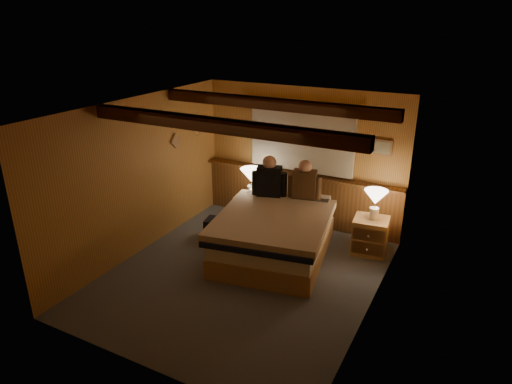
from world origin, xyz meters
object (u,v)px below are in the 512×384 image
Objects in this scene: nightstand_left at (250,209)px; duffel_bag at (221,228)px; nightstand_right at (370,236)px; lamp_left at (252,177)px; lamp_right at (376,199)px; person_right at (305,182)px; person_left at (269,179)px; bed at (275,234)px.

duffel_bag is at bearing -111.83° from nightstand_left.
nightstand_right is 1.01× the size of duffel_bag.
nightstand_right is 1.13× the size of lamp_left.
lamp_right reaches higher than nightstand_left.
nightstand_right is at bearing -14.87° from person_right.
person_left is 1.06× the size of person_right.
person_left reaches higher than person_right.
duffel_bag is (-0.17, -0.70, -0.10)m from nightstand_left.
nightstand_left is 0.62m from lamp_left.
person_right reaches higher than nightstand_right.
lamp_right is at bearing -13.61° from person_right.
person_left is (-1.68, -0.14, 0.70)m from nightstand_right.
person_right reaches higher than bed.
duffel_bag is (-0.21, -0.69, -0.72)m from lamp_left.
nightstand_left is at bearing 126.50° from bed.
person_left is 1.25× the size of duffel_bag.
nightstand_left is 0.90m from person_left.
lamp_right reaches higher than bed.
bed is 3.45× the size of person_right.
nightstand_left is 0.80× the size of person_right.
lamp_left is 1.02m from duffel_bag.
bed is 1.61m from lamp_right.
bed is 1.49m from nightstand_right.
nightstand_right is at bearing -12.87° from person_left.
lamp_right is (2.19, -0.06, 0.64)m from nightstand_left.
lamp_left is at bearing 171.06° from nightstand_right.
lamp_right is 2.56m from duffel_bag.
nightstand_left is 0.94× the size of duffel_bag.
person_right is (0.14, 0.80, 0.60)m from bed.
nightstand_left is 2.17m from nightstand_right.
person_right reaches higher than lamp_right.
person_left is at bearing -25.68° from lamp_left.
nightstand_left is at bearing 178.51° from lamp_right.
bed is 4.07× the size of duffel_bag.
lamp_right is at bearing 3.05° from duffel_bag.
person_left is at bearing 177.81° from nightstand_right.
bed is at bearing -51.79° from nightstand_left.
lamp_right is at bearing 21.40° from bed.
bed reaches higher than duffel_bag.
nightstand_right reaches higher than duffel_bag.
person_left reaches higher than lamp_right.
lamp_right is at bearing 41.18° from nightstand_right.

